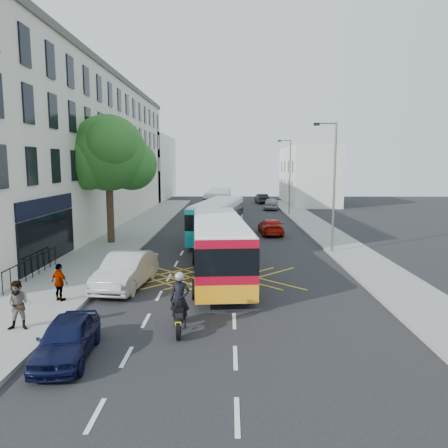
{
  "coord_description": "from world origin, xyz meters",
  "views": [
    {
      "loc": [
        -0.18,
        -15.12,
        5.65
      ],
      "look_at": [
        -0.49,
        9.61,
        2.2
      ],
      "focal_mm": 35.0,
      "sensor_mm": 36.0,
      "label": 1
    }
  ],
  "objects_px": {
    "parked_car_silver": "(126,271)",
    "pedestrian_near": "(19,305)",
    "bus_near": "(219,246)",
    "motorbike": "(180,303)",
    "red_hatchback": "(271,227)",
    "bus_mid": "(218,219)",
    "bus_far": "(219,203)",
    "distant_car_dark": "(262,199)",
    "distant_car_grey": "(228,202)",
    "pedestrian_far": "(60,282)",
    "distant_car_silver": "(271,204)",
    "parked_car_blue": "(67,338)",
    "lamp_far": "(289,173)",
    "lamp_near": "(333,180)",
    "street_tree": "(108,154)"
  },
  "relations": [
    {
      "from": "bus_far",
      "to": "distant_car_grey",
      "type": "height_order",
      "value": "bus_far"
    },
    {
      "from": "parked_car_blue",
      "to": "distant_car_silver",
      "type": "height_order",
      "value": "distant_car_silver"
    },
    {
      "from": "distant_car_dark",
      "to": "pedestrian_far",
      "type": "height_order",
      "value": "pedestrian_far"
    },
    {
      "from": "bus_mid",
      "to": "parked_car_silver",
      "type": "height_order",
      "value": "bus_mid"
    },
    {
      "from": "lamp_near",
      "to": "pedestrian_near",
      "type": "xyz_separation_m",
      "value": [
        -13.36,
        -13.28,
        -3.63
      ]
    },
    {
      "from": "parked_car_silver",
      "to": "pedestrian_near",
      "type": "height_order",
      "value": "pedestrian_near"
    },
    {
      "from": "bus_mid",
      "to": "parked_car_blue",
      "type": "xyz_separation_m",
      "value": [
        -3.88,
        -20.08,
        -0.92
      ]
    },
    {
      "from": "lamp_far",
      "to": "parked_car_blue",
      "type": "bearing_deg",
      "value": -107.55
    },
    {
      "from": "bus_far",
      "to": "pedestrian_near",
      "type": "height_order",
      "value": "bus_far"
    },
    {
      "from": "bus_far",
      "to": "parked_car_blue",
      "type": "bearing_deg",
      "value": -94.67
    },
    {
      "from": "parked_car_silver",
      "to": "pedestrian_far",
      "type": "distance_m",
      "value": 3.21
    },
    {
      "from": "bus_mid",
      "to": "distant_car_silver",
      "type": "distance_m",
      "value": 22.17
    },
    {
      "from": "motorbike",
      "to": "distant_car_grey",
      "type": "relative_size",
      "value": 0.44
    },
    {
      "from": "lamp_far",
      "to": "motorbike",
      "type": "bearing_deg",
      "value": -103.74
    },
    {
      "from": "bus_near",
      "to": "parked_car_blue",
      "type": "bearing_deg",
      "value": -119.28
    },
    {
      "from": "parked_car_blue",
      "to": "pedestrian_far",
      "type": "distance_m",
      "value": 5.33
    },
    {
      "from": "bus_near",
      "to": "street_tree",
      "type": "bearing_deg",
      "value": 126.68
    },
    {
      "from": "red_hatchback",
      "to": "bus_mid",
      "type": "bearing_deg",
      "value": 28.41
    },
    {
      "from": "lamp_far",
      "to": "pedestrian_far",
      "type": "bearing_deg",
      "value": -113.6
    },
    {
      "from": "bus_near",
      "to": "lamp_near",
      "type": "bearing_deg",
      "value": 35.9
    },
    {
      "from": "bus_far",
      "to": "parked_car_silver",
      "type": "relative_size",
      "value": 2.14
    },
    {
      "from": "bus_mid",
      "to": "pedestrian_near",
      "type": "relative_size",
      "value": 6.35
    },
    {
      "from": "bus_mid",
      "to": "distant_car_grey",
      "type": "xyz_separation_m",
      "value": [
        0.65,
        23.14,
        -0.8
      ]
    },
    {
      "from": "distant_car_grey",
      "to": "pedestrian_near",
      "type": "bearing_deg",
      "value": -107.09
    },
    {
      "from": "lamp_far",
      "to": "pedestrian_near",
      "type": "bearing_deg",
      "value": -111.87
    },
    {
      "from": "lamp_near",
      "to": "motorbike",
      "type": "relative_size",
      "value": 3.46
    },
    {
      "from": "parked_car_silver",
      "to": "bus_near",
      "type": "bearing_deg",
      "value": 30.84
    },
    {
      "from": "parked_car_silver",
      "to": "distant_car_silver",
      "type": "xyz_separation_m",
      "value": [
        9.85,
        34.11,
        -0.07
      ]
    },
    {
      "from": "distant_car_silver",
      "to": "pedestrian_far",
      "type": "distance_m",
      "value": 38.43
    },
    {
      "from": "distant_car_dark",
      "to": "pedestrian_far",
      "type": "distance_m",
      "value": 46.4
    },
    {
      "from": "bus_near",
      "to": "motorbike",
      "type": "xyz_separation_m",
      "value": [
        -1.15,
        -7.01,
        -0.6
      ]
    },
    {
      "from": "bus_far",
      "to": "pedestrian_near",
      "type": "distance_m",
      "value": 32.12
    },
    {
      "from": "bus_mid",
      "to": "distant_car_dark",
      "type": "height_order",
      "value": "bus_mid"
    },
    {
      "from": "red_hatchback",
      "to": "pedestrian_far",
      "type": "height_order",
      "value": "pedestrian_far"
    },
    {
      "from": "bus_mid",
      "to": "distant_car_dark",
      "type": "xyz_separation_m",
      "value": [
        5.39,
        29.79,
        -0.85
      ]
    },
    {
      "from": "bus_near",
      "to": "parked_car_blue",
      "type": "height_order",
      "value": "bus_near"
    },
    {
      "from": "lamp_far",
      "to": "distant_car_grey",
      "type": "relative_size",
      "value": 1.52
    },
    {
      "from": "parked_car_silver",
      "to": "pedestrian_near",
      "type": "xyz_separation_m",
      "value": [
        -2.26,
        -5.5,
        0.19
      ]
    },
    {
      "from": "bus_near",
      "to": "pedestrian_far",
      "type": "xyz_separation_m",
      "value": [
        -6.3,
        -4.3,
        -0.65
      ]
    },
    {
      "from": "red_hatchback",
      "to": "distant_car_silver",
      "type": "bearing_deg",
      "value": -97.78
    },
    {
      "from": "lamp_near",
      "to": "parked_car_silver",
      "type": "height_order",
      "value": "lamp_near"
    },
    {
      "from": "parked_car_silver",
      "to": "pedestrian_near",
      "type": "distance_m",
      "value": 5.95
    },
    {
      "from": "bus_near",
      "to": "red_hatchback",
      "type": "bearing_deg",
      "value": 69.35
    },
    {
      "from": "parked_car_silver",
      "to": "pedestrian_far",
      "type": "relative_size",
      "value": 3.14
    },
    {
      "from": "distant_car_dark",
      "to": "motorbike",
      "type": "bearing_deg",
      "value": 74.94
    },
    {
      "from": "bus_far",
      "to": "distant_car_dark",
      "type": "xyz_separation_m",
      "value": [
        5.66,
        16.48,
        -0.84
      ]
    },
    {
      "from": "red_hatchback",
      "to": "pedestrian_far",
      "type": "relative_size",
      "value": 2.81
    },
    {
      "from": "pedestrian_near",
      "to": "bus_far",
      "type": "bearing_deg",
      "value": 72.96
    },
    {
      "from": "parked_car_silver",
      "to": "distant_car_grey",
      "type": "distance_m",
      "value": 36.19
    },
    {
      "from": "motorbike",
      "to": "distant_car_grey",
      "type": "xyz_separation_m",
      "value": [
        1.48,
        41.04,
        -0.23
      ]
    }
  ]
}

